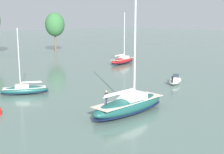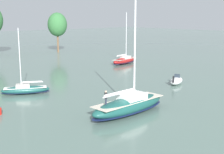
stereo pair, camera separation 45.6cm
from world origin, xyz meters
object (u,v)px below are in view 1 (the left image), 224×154
(sailboat_moored_mid_channel, at_px, (24,90))
(sailboat_moored_far_slip, at_px, (123,60))
(tree_shore_left, at_px, (55,25))
(motor_tender, at_px, (175,81))
(sailboat_main, at_px, (129,104))

(sailboat_moored_mid_channel, xyz_separation_m, sailboat_moored_far_slip, (31.59, 11.27, 0.16))
(tree_shore_left, distance_m, sailboat_moored_far_slip, 31.85)
(tree_shore_left, relative_size, sailboat_moored_far_slip, 1.01)
(sailboat_moored_mid_channel, distance_m, motor_tender, 24.74)
(tree_shore_left, relative_size, motor_tender, 2.50)
(motor_tender, bearing_deg, sailboat_moored_far_slip, 67.04)
(tree_shore_left, distance_m, motor_tender, 54.71)
(sailboat_moored_far_slip, height_order, motor_tender, sailboat_moored_far_slip)
(tree_shore_left, xyz_separation_m, sailboat_moored_mid_channel, (-32.47, -42.13, -7.97))
(sailboat_moored_mid_channel, height_order, motor_tender, sailboat_moored_mid_channel)
(sailboat_main, bearing_deg, motor_tender, 18.95)
(sailboat_moored_mid_channel, bearing_deg, sailboat_main, -74.17)
(sailboat_main, distance_m, sailboat_moored_far_slip, 38.91)
(tree_shore_left, xyz_separation_m, motor_tender, (-10.31, -53.12, -8.07))
(tree_shore_left, height_order, sailboat_main, sailboat_main)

